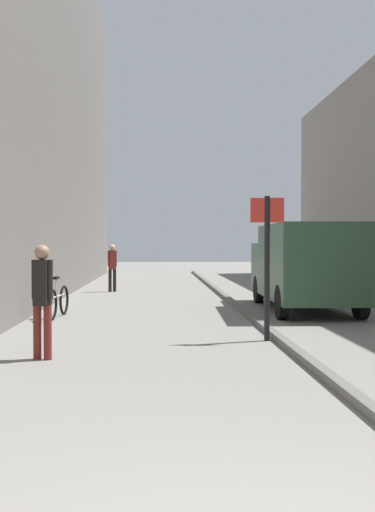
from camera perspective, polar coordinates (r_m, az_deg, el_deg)
The scene contains 7 objects.
ground_plane at distance 14.52m, azimuth -0.71°, elevation -5.67°, with size 80.00×80.00×0.00m, color gray.
kerb_strip at distance 14.66m, azimuth 5.50°, elevation -5.38°, with size 0.16×40.00×0.12m, color #615F5B.
pedestrian_main_foreground at distance 20.84m, azimuth -7.53°, elevation -0.84°, with size 0.32×0.26×1.72m.
pedestrian_mid_block at distance 8.87m, azimuth -14.33°, elevation -3.64°, with size 0.33×0.25×1.73m.
delivery_van at distance 15.23m, azimuth 11.56°, elevation -0.81°, with size 2.20×5.34×2.23m.
street_sign_post at distance 10.32m, azimuth 7.97°, elevation 0.10°, with size 0.60×0.10×2.60m.
bicycle_leaning at distance 13.86m, azimuth -12.81°, elevation -4.45°, with size 0.23×1.77×0.98m.
Camera 1 is at (-0.59, -2.40, 1.75)m, focal length 39.98 mm.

